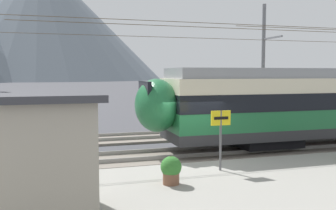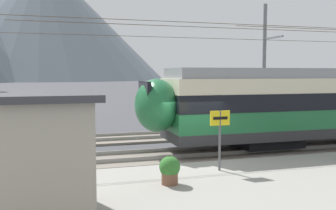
{
  "view_description": "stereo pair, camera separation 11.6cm",
  "coord_description": "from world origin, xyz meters",
  "px_view_note": "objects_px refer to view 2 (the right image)",
  "views": [
    {
      "loc": [
        -5.12,
        -13.48,
        3.63
      ],
      "look_at": [
        -0.38,
        2.39,
        2.2
      ],
      "focal_mm": 39.44,
      "sensor_mm": 36.0,
      "label": 1
    },
    {
      "loc": [
        -5.01,
        -13.51,
        3.63
      ],
      "look_at": [
        -0.38,
        2.39,
        2.2
      ],
      "focal_mm": 39.44,
      "sensor_mm": 36.0,
      "label": 2
    }
  ],
  "objects_px": {
    "potted_plant_platform_edge": "(170,169)",
    "platform_shelter": "(9,156)",
    "catenary_mast_far_side": "(265,64)",
    "passenger_walking": "(7,165)",
    "handbag_beside_passenger": "(53,190)",
    "platform_sign": "(220,127)"
  },
  "relations": [
    {
      "from": "catenary_mast_far_side",
      "to": "platform_shelter",
      "type": "distance_m",
      "value": 19.21
    },
    {
      "from": "platform_shelter",
      "to": "potted_plant_platform_edge",
      "type": "bearing_deg",
      "value": 20.25
    },
    {
      "from": "handbag_beside_passenger",
      "to": "passenger_walking",
      "type": "bearing_deg",
      "value": -172.2
    },
    {
      "from": "handbag_beside_passenger",
      "to": "potted_plant_platform_edge",
      "type": "bearing_deg",
      "value": 0.1
    },
    {
      "from": "platform_shelter",
      "to": "passenger_walking",
      "type": "bearing_deg",
      "value": 99.91
    },
    {
      "from": "catenary_mast_far_side",
      "to": "passenger_walking",
      "type": "height_order",
      "value": "catenary_mast_far_side"
    },
    {
      "from": "platform_sign",
      "to": "catenary_mast_far_side",
      "type": "bearing_deg",
      "value": 52.65
    },
    {
      "from": "passenger_walking",
      "to": "platform_shelter",
      "type": "relative_size",
      "value": 0.41
    },
    {
      "from": "catenary_mast_far_side",
      "to": "passenger_walking",
      "type": "distance_m",
      "value": 18.57
    },
    {
      "from": "platform_sign",
      "to": "platform_shelter",
      "type": "height_order",
      "value": "platform_shelter"
    },
    {
      "from": "potted_plant_platform_edge",
      "to": "platform_shelter",
      "type": "xyz_separation_m",
      "value": [
        -4.22,
        -1.56,
        0.99
      ]
    },
    {
      "from": "catenary_mast_far_side",
      "to": "handbag_beside_passenger",
      "type": "bearing_deg",
      "value": -139.59
    },
    {
      "from": "potted_plant_platform_edge",
      "to": "catenary_mast_far_side",
      "type": "bearing_deg",
      "value": 48.72
    },
    {
      "from": "potted_plant_platform_edge",
      "to": "platform_shelter",
      "type": "height_order",
      "value": "platform_shelter"
    },
    {
      "from": "passenger_walking",
      "to": "catenary_mast_far_side",
      "type": "bearing_deg",
      "value": 38.5
    },
    {
      "from": "platform_sign",
      "to": "platform_shelter",
      "type": "relative_size",
      "value": 0.5
    },
    {
      "from": "catenary_mast_far_side",
      "to": "platform_sign",
      "type": "height_order",
      "value": "catenary_mast_far_side"
    },
    {
      "from": "catenary_mast_far_side",
      "to": "handbag_beside_passenger",
      "type": "xyz_separation_m",
      "value": [
        -13.22,
        -11.26,
        -3.78
      ]
    },
    {
      "from": "catenary_mast_far_side",
      "to": "platform_shelter",
      "type": "height_order",
      "value": "catenary_mast_far_side"
    },
    {
      "from": "potted_plant_platform_edge",
      "to": "platform_shelter",
      "type": "distance_m",
      "value": 4.61
    },
    {
      "from": "potted_plant_platform_edge",
      "to": "passenger_walking",
      "type": "bearing_deg",
      "value": -177.95
    },
    {
      "from": "platform_sign",
      "to": "potted_plant_platform_edge",
      "type": "xyz_separation_m",
      "value": [
        -2.08,
        -1.04,
        -1.04
      ]
    }
  ]
}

